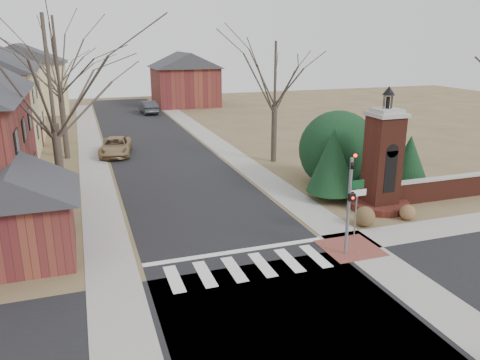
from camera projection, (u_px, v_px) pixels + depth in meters
name	position (u px, v px, depth m)	size (l,w,h in m)	color
ground	(256.00, 276.00, 17.95)	(120.00, 120.00, 0.00)	brown
main_street	(159.00, 151.00, 37.85)	(8.00, 70.00, 0.01)	black
cross_street	(288.00, 319.00, 15.23)	(120.00, 8.00, 0.01)	black
crosswalk_zone	(248.00, 267.00, 18.67)	(8.00, 2.20, 0.02)	silver
stop_bar	(236.00, 251.00, 20.02)	(8.00, 0.35, 0.02)	silver
sidewalk_right_main	(221.00, 146.00, 39.47)	(2.00, 60.00, 0.02)	gray
sidewalk_left	(92.00, 156.00, 36.23)	(2.00, 60.00, 0.02)	gray
curb_apron	(350.00, 248.00, 20.34)	(2.40, 2.40, 0.02)	brown
traffic_signal_pole	(350.00, 196.00, 19.05)	(0.28, 0.41, 4.50)	slate
sign_post	(357.00, 197.00, 20.92)	(0.90, 0.07, 2.75)	slate
brick_gate_monument	(382.00, 169.00, 24.63)	(3.20, 3.20, 6.47)	#542318
brick_garden_wall	(447.00, 187.00, 26.48)	(7.50, 0.50, 1.30)	#542318
garage_left	(18.00, 208.00, 18.71)	(4.80, 4.80, 4.29)	brown
house_distant_left	(22.00, 77.00, 56.40)	(10.80, 8.80, 8.53)	#CABF87
house_distant_right	(185.00, 78.00, 62.79)	(8.80, 8.80, 7.30)	brown
evergreen_near	(333.00, 160.00, 25.85)	(2.80, 2.80, 4.10)	#473D33
evergreen_mid	(372.00, 146.00, 27.88)	(3.40, 3.40, 4.70)	#473D33
evergreen_far	(409.00, 159.00, 27.80)	(2.40, 2.40, 3.30)	#473D33
evergreen_mass	(338.00, 147.00, 28.64)	(4.80, 4.80, 4.80)	black
bare_tree_0	(47.00, 62.00, 21.67)	(8.05, 8.05, 11.15)	#473D33
bare_tree_1	(56.00, 49.00, 33.34)	(8.40, 8.40, 11.64)	#473D33
bare_tree_2	(56.00, 57.00, 45.24)	(7.35, 7.35, 10.19)	#473D33
bare_tree_3	(275.00, 69.00, 32.81)	(7.00, 7.00, 9.70)	#473D33
pickup_truck	(116.00, 147.00, 36.40)	(2.25, 4.87, 1.35)	#9C7D55
distant_car	(149.00, 107.00, 56.54)	(1.63, 4.68, 1.54)	#34383B
dry_shrub_left	(365.00, 216.00, 22.63)	(0.99, 0.99, 0.99)	brown
dry_shrub_right	(408.00, 212.00, 23.44)	(0.79, 0.79, 0.79)	brown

